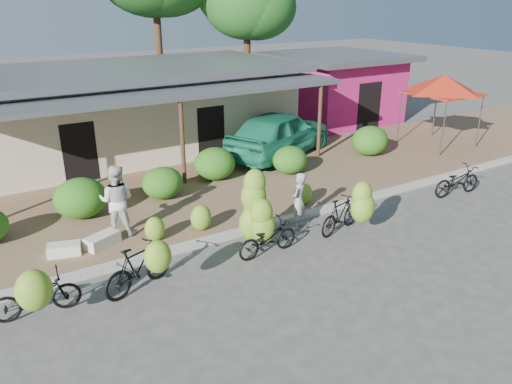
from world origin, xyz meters
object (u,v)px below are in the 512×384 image
at_px(tree_near_right, 242,1).
at_px(vendor, 299,201).
at_px(bike_far_left, 35,294).
at_px(bike_center, 260,220).
at_px(red_canopy, 444,84).
at_px(bystander, 117,200).
at_px(bike_right, 349,210).
at_px(sack_near, 102,240).
at_px(teal_van, 279,133).
at_px(bike_far_right, 457,181).
at_px(bike_left, 142,266).
at_px(sack_far, 64,249).

relative_size(tree_near_right, vendor, 4.71).
bearing_deg(bike_far_left, vendor, -78.24).
xyz_separation_m(bike_center, vendor, (1.54, 0.52, -0.02)).
xyz_separation_m(red_canopy, bike_center, (-11.03, -3.73, -1.81)).
xyz_separation_m(red_canopy, vendor, (-9.48, -3.21, -1.83)).
distance_m(bike_far_left, bystander, 3.62).
xyz_separation_m(tree_near_right, bike_right, (-5.19, -14.10, -4.96)).
distance_m(sack_near, vendor, 5.10).
height_order(bike_center, teal_van, bike_center).
xyz_separation_m(red_canopy, bystander, (-13.75, -1.26, -1.56)).
height_order(red_canopy, bike_far_left, red_canopy).
relative_size(tree_near_right, teal_van, 1.43).
height_order(bike_far_left, sack_near, bike_far_left).
bearing_deg(teal_van, red_canopy, -133.35).
bearing_deg(vendor, bike_far_right, 140.48).
bearing_deg(red_canopy, teal_van, 160.57).
height_order(red_canopy, bike_left, red_canopy).
bearing_deg(bike_far_left, red_canopy, -70.47).
relative_size(tree_near_right, bike_center, 3.63).
xyz_separation_m(red_canopy, bike_left, (-14.13, -4.00, -2.00)).
xyz_separation_m(red_canopy, bike_far_right, (-3.82, -3.92, -2.14)).
bearing_deg(bike_far_left, bike_right, -86.66).
relative_size(bike_right, bike_far_right, 0.91).
xyz_separation_m(bike_far_right, bystander, (-9.93, 2.66, 0.58)).
xyz_separation_m(tree_near_right, sack_near, (-10.89, -11.56, -5.39)).
distance_m(tree_near_right, bystander, 15.85).
distance_m(red_canopy, bike_far_right, 5.88).
height_order(bike_left, bystander, bystander).
bearing_deg(sack_near, bike_far_left, -130.66).
relative_size(bike_far_left, bike_far_right, 0.94).
distance_m(bike_far_left, teal_van, 11.60).
height_order(bike_center, sack_near, bike_center).
distance_m(bike_center, sack_far, 4.71).
distance_m(bike_far_left, sack_far, 2.42).
distance_m(red_canopy, vendor, 10.18).
bearing_deg(tree_near_right, bike_far_right, -91.62).
relative_size(bike_far_left, bike_left, 0.95).
xyz_separation_m(sack_far, vendor, (5.75, -1.53, 0.52)).
bearing_deg(vendor, bystander, -57.00).
height_order(bike_right, vendor, bike_right).
distance_m(bike_right, sack_far, 7.09).
xyz_separation_m(tree_near_right, bike_center, (-7.59, -13.59, -4.85)).
bearing_deg(bike_right, bike_far_right, -100.38).
distance_m(bike_far_left, bike_left, 2.07).
distance_m(bike_left, vendor, 4.71).
bearing_deg(bystander, bike_right, -177.77).
bearing_deg(tree_near_right, vendor, -114.84).
bearing_deg(bike_right, red_canopy, -78.04).
relative_size(bike_far_right, vendor, 1.17).
distance_m(bike_center, teal_van, 7.58).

